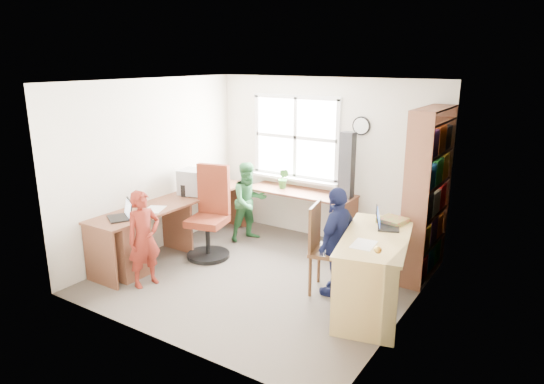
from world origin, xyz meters
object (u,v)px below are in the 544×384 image
(l_desk, at_px, (167,230))
(wooden_chair, at_px, (325,245))
(laptop_left, at_px, (123,214))
(person_red, at_px, (144,239))
(person_navy, at_px, (337,242))
(person_green, at_px, (249,202))
(swivel_chair, at_px, (210,218))
(right_desk, at_px, (375,256))
(potted_plant, at_px, (283,179))
(crt_monitor, at_px, (194,182))
(laptop_right, at_px, (384,223))
(cd_tower, at_px, (347,165))
(bookshelf, at_px, (427,198))

(l_desk, relative_size, wooden_chair, 2.80)
(laptop_left, height_order, person_red, person_red)
(l_desk, relative_size, person_navy, 2.30)
(l_desk, relative_size, person_green, 2.48)
(swivel_chair, bearing_deg, wooden_chair, -17.31)
(right_desk, xyz_separation_m, laptop_left, (-2.93, -0.88, 0.19))
(l_desk, distance_m, person_red, 0.69)
(laptop_left, bearing_deg, potted_plant, 97.69)
(crt_monitor, bearing_deg, laptop_right, -13.27)
(wooden_chair, height_order, cd_tower, cd_tower)
(swivel_chair, xyz_separation_m, person_green, (0.10, 0.79, 0.05))
(l_desk, bearing_deg, swivel_chair, 57.26)
(crt_monitor, relative_size, person_red, 0.37)
(bookshelf, relative_size, person_green, 1.77)
(l_desk, distance_m, swivel_chair, 0.60)
(person_red, bearing_deg, laptop_right, -50.34)
(person_navy, bearing_deg, right_desk, 81.92)
(bookshelf, distance_m, person_red, 3.45)
(l_desk, xyz_separation_m, person_red, (0.25, -0.63, 0.13))
(l_desk, bearing_deg, cd_tower, 45.19)
(l_desk, distance_m, laptop_left, 0.68)
(right_desk, bearing_deg, potted_plant, 132.10)
(potted_plant, bearing_deg, crt_monitor, -132.34)
(laptop_right, height_order, person_green, person_green)
(bookshelf, xyz_separation_m, person_navy, (-0.68, -1.07, -0.36))
(wooden_chair, xyz_separation_m, potted_plant, (-1.37, 1.32, 0.33))
(l_desk, relative_size, potted_plant, 9.57)
(right_desk, relative_size, wooden_chair, 1.49)
(potted_plant, bearing_deg, laptop_right, -29.01)
(wooden_chair, relative_size, laptop_left, 2.50)
(laptop_right, bearing_deg, potted_plant, 41.10)
(right_desk, height_order, cd_tower, cd_tower)
(cd_tower, bearing_deg, person_navy, -69.53)
(swivel_chair, bearing_deg, laptop_right, -11.13)
(l_desk, bearing_deg, laptop_left, -106.65)
(laptop_right, bearing_deg, person_red, 96.63)
(wooden_chair, xyz_separation_m, person_red, (-1.88, -1.02, 0.02))
(right_desk, height_order, crt_monitor, crt_monitor)
(l_desk, relative_size, swivel_chair, 2.34)
(cd_tower, xyz_separation_m, person_green, (-1.34, -0.48, -0.62))
(right_desk, height_order, bookshelf, bookshelf)
(l_desk, relative_size, laptop_left, 7.03)
(swivel_chair, distance_m, person_green, 0.79)
(right_desk, bearing_deg, crt_monitor, 158.96)
(right_desk, bearing_deg, cd_tower, 111.76)
(swivel_chair, bearing_deg, laptop_left, -128.48)
(wooden_chair, height_order, potted_plant, potted_plant)
(right_desk, bearing_deg, laptop_left, -176.43)
(laptop_left, bearing_deg, laptop_right, 51.83)
(laptop_left, relative_size, person_navy, 0.33)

